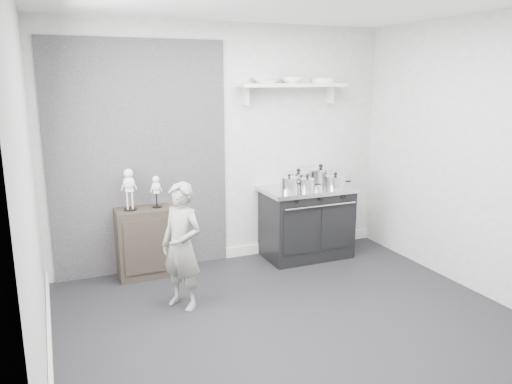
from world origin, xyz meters
TOP-DOWN VIEW (x-y plane):
  - ground at (0.00, 0.00)m, footprint 4.00×4.00m
  - room_shell at (-0.09, 0.15)m, footprint 4.02×3.62m
  - wall_shelf at (0.80, 1.68)m, footprint 1.30×0.26m
  - stove at (0.91, 1.48)m, footprint 1.06×0.66m
  - side_cabinet at (-0.98, 1.61)m, footprint 0.58×0.34m
  - child at (-0.80, 0.73)m, footprint 0.48×0.52m
  - pot_front_left at (0.62, 1.38)m, footprint 0.29×0.20m
  - pot_back_left at (0.86, 1.60)m, footprint 0.35×0.26m
  - pot_back_right at (1.16, 1.60)m, footprint 0.38×0.29m
  - pot_front_right at (1.19, 1.31)m, footprint 0.33×0.24m
  - pot_front_center at (0.82, 1.31)m, footprint 0.26×0.17m
  - skeleton_full at (-1.11, 1.61)m, footprint 0.14×0.09m
  - skeleton_torso at (-0.83, 1.61)m, footprint 0.11×0.07m
  - bowl_large at (0.46, 1.67)m, footprint 0.30×0.30m
  - bowl_small at (0.78, 1.67)m, footprint 0.22×0.22m
  - plate_stack at (1.20, 1.67)m, footprint 0.27×0.27m

SIDE VIEW (x-z plane):
  - ground at x=0.00m, z-range 0.00..0.00m
  - side_cabinet at x=-0.98m, z-range 0.00..0.75m
  - stove at x=0.91m, z-range 0.00..0.85m
  - child at x=-0.80m, z-range 0.00..1.19m
  - pot_front_center at x=0.82m, z-range 0.84..1.01m
  - pot_front_right at x=1.19m, z-range 0.83..1.02m
  - pot_back_left at x=0.86m, z-range 0.83..1.03m
  - pot_front_left at x=0.62m, z-range 0.83..1.03m
  - pot_back_right at x=1.16m, z-range 0.83..1.07m
  - skeleton_torso at x=-0.83m, z-range 0.75..1.15m
  - skeleton_full at x=-1.11m, z-range 0.75..1.26m
  - room_shell at x=-0.09m, z-range 0.28..2.99m
  - wall_shelf at x=0.80m, z-range 1.89..2.13m
  - plate_stack at x=1.20m, z-range 2.04..2.10m
  - bowl_small at x=0.78m, z-range 2.04..2.11m
  - bowl_large at x=0.46m, z-range 2.04..2.11m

